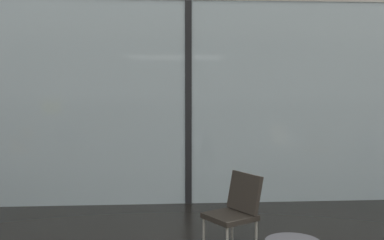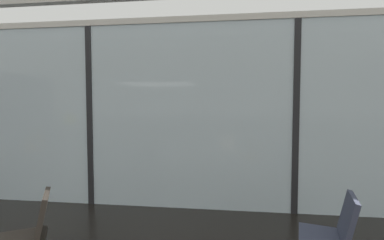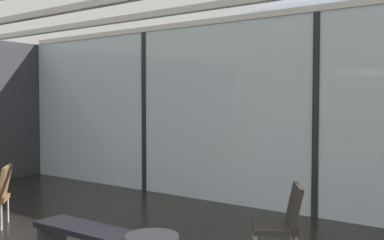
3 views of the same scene
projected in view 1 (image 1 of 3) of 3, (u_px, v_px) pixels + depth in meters
glass_curtain_wall at (188, 103)px, 7.44m from camera, size 14.00×0.08×3.14m
window_mullion_1 at (188, 103)px, 7.44m from camera, size 0.10×0.12×3.14m
parked_airplane at (120, 66)px, 12.25m from camera, size 14.47×4.58×4.58m
lounge_chair_3 at (236, 207)px, 5.46m from camera, size 0.70×0.68×0.87m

